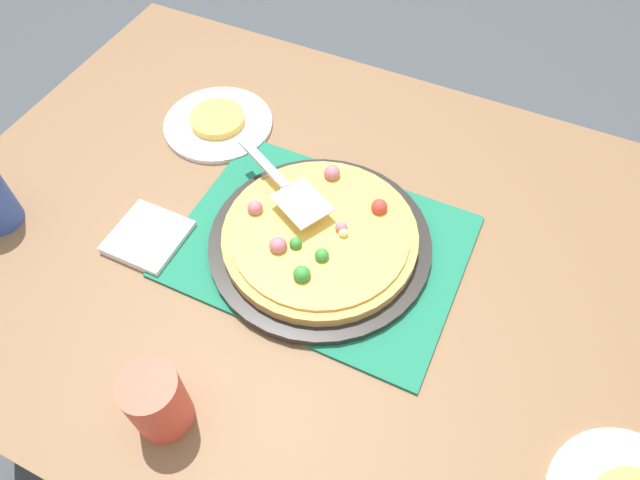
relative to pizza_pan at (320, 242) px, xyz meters
The scene contains 10 objects.
ground_plane 0.76m from the pizza_pan, ahead, with size 8.00×8.00×0.00m, color #3D4247.
dining_table 0.12m from the pizza_pan, ahead, with size 1.40×1.00×0.75m.
placemat 0.01m from the pizza_pan, ahead, with size 0.48×0.36×0.01m, color #196B4C.
pizza_pan is the anchor object (origin of this frame).
pizza 0.02m from the pizza_pan, 14.73° to the right, with size 0.33×0.33×0.05m.
plate_far_right 0.37m from the pizza_pan, 30.54° to the right, with size 0.22×0.22×0.01m, color white.
served_slice_right 0.37m from the pizza_pan, 30.54° to the right, with size 0.11×0.11×0.02m, color #EAB747.
cup_far 0.37m from the pizza_pan, 78.71° to the left, with size 0.08×0.08×0.12m, color #E04C38.
pizza_server 0.11m from the pizza_pan, 27.76° to the right, with size 0.22×0.15×0.01m.
napkin_stack 0.30m from the pizza_pan, 22.31° to the left, with size 0.12×0.12×0.02m, color white.
Camera 1 is at (-0.24, 0.51, 1.54)m, focal length 31.66 mm.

